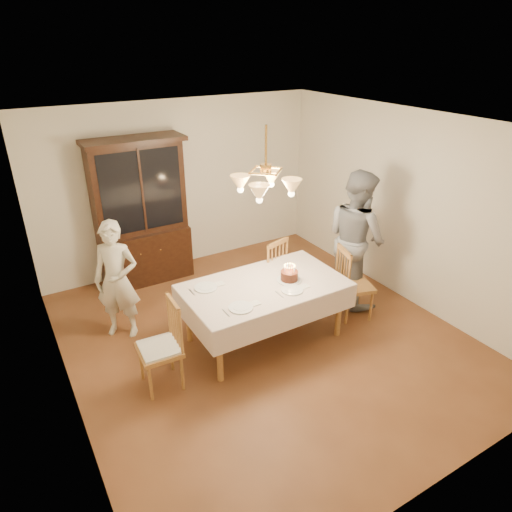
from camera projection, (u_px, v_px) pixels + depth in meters
ground at (264, 337)px, 5.71m from camera, size 5.00×5.00×0.00m
room_shell at (265, 219)px, 5.02m from camera, size 5.00×5.00×5.00m
dining_table at (265, 290)px, 5.41m from camera, size 1.90×1.10×0.76m
china_hutch at (141, 215)px, 6.66m from camera, size 1.38×0.54×2.16m
chair_far_side at (267, 274)px, 6.28m from camera, size 0.54×0.53×1.00m
chair_left_end at (160, 350)px, 4.76m from camera, size 0.44×0.46×1.00m
chair_right_end at (354, 286)px, 5.98m from camera, size 0.53×0.54×1.00m
elderly_woman at (117, 280)px, 5.48m from camera, size 0.66×0.61×1.51m
adult_in_grey at (356, 238)px, 6.16m from camera, size 0.76×0.95×1.88m
birthday_cake at (289, 276)px, 5.44m from camera, size 0.30×0.30×0.21m
place_setting_near_left at (242, 307)px, 4.92m from camera, size 0.42×0.27×0.02m
place_setting_near_right at (293, 290)px, 5.26m from camera, size 0.41×0.26×0.02m
place_setting_far_left at (207, 287)px, 5.31m from camera, size 0.42×0.27×0.02m
chandelier at (266, 185)px, 4.85m from camera, size 0.62×0.62×0.73m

